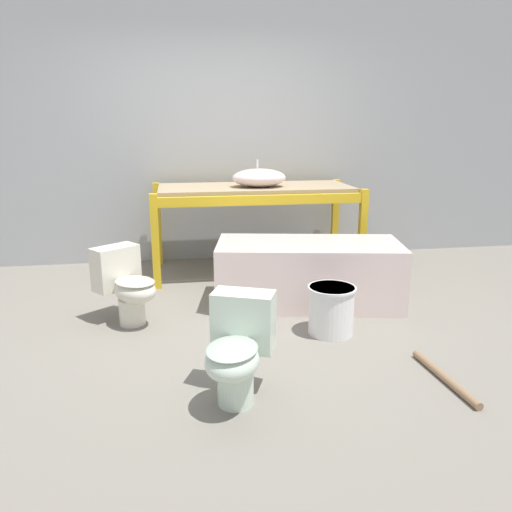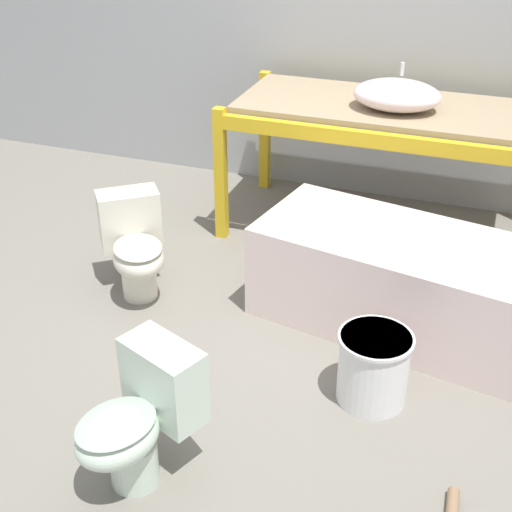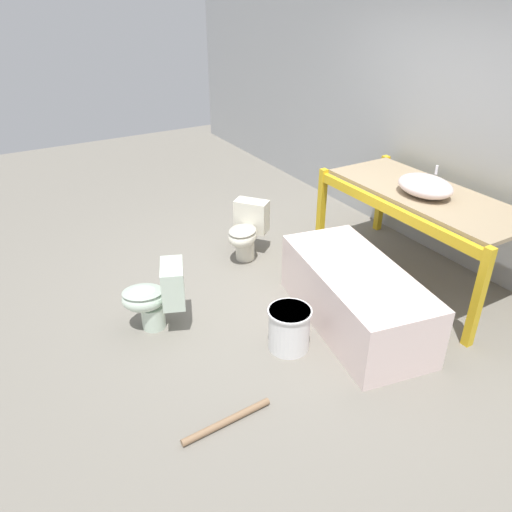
# 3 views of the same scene
# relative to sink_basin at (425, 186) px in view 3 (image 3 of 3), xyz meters

# --- Properties ---
(ground_plane) EXTENTS (12.00, 12.00, 0.00)m
(ground_plane) POSITION_rel_sink_basin_xyz_m (-0.44, -1.21, -0.98)
(ground_plane) COLOR slate
(warehouse_wall_rear) EXTENTS (10.80, 0.08, 3.20)m
(warehouse_wall_rear) POSITION_rel_sink_basin_xyz_m (-0.44, 0.71, 0.62)
(warehouse_wall_rear) COLOR #9EA0A3
(warehouse_wall_rear) RESTS_ON ground_plane
(shelving_rack) EXTENTS (2.07, 0.93, 0.89)m
(shelving_rack) POSITION_rel_sink_basin_xyz_m (-0.03, 0.09, -0.20)
(shelving_rack) COLOR gold
(shelving_rack) RESTS_ON ground_plane
(sink_basin) EXTENTS (0.53, 0.41, 0.26)m
(sink_basin) POSITION_rel_sink_basin_xyz_m (0.00, 0.00, 0.00)
(sink_basin) COLOR silver
(sink_basin) RESTS_ON shelving_rack
(bathtub_main) EXTENTS (1.64, 0.96, 0.54)m
(bathtub_main) POSITION_rel_sink_basin_xyz_m (0.26, -0.95, -0.67)
(bathtub_main) COLOR silver
(bathtub_main) RESTS_ON ground_plane
(toilet_near) EXTENTS (0.49, 0.60, 0.59)m
(toilet_near) POSITION_rel_sink_basin_xyz_m (-0.53, -2.41, -0.67)
(toilet_near) COLOR silver
(toilet_near) RESTS_ON ground_plane
(toilet_far) EXTENTS (0.57, 0.60, 0.59)m
(toilet_far) POSITION_rel_sink_basin_xyz_m (-1.22, -1.16, -0.67)
(toilet_far) COLOR silver
(toilet_far) RESTS_ON ground_plane
(bucket_white) EXTENTS (0.35, 0.35, 0.36)m
(bucket_white) POSITION_rel_sink_basin_xyz_m (0.26, -1.61, -0.79)
(bucket_white) COLOR white
(bucket_white) RESTS_ON ground_plane
(loose_pipe) EXTENTS (0.08, 0.67, 0.05)m
(loose_pipe) POSITION_rel_sink_basin_xyz_m (0.72, -2.41, -0.96)
(loose_pipe) COLOR #8C6B4C
(loose_pipe) RESTS_ON ground_plane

